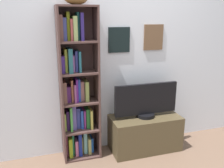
{
  "coord_description": "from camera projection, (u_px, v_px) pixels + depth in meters",
  "views": [
    {
      "loc": [
        -0.81,
        -1.65,
        1.63
      ],
      "look_at": [
        -0.04,
        0.85,
        0.9
      ],
      "focal_mm": 39.17,
      "sensor_mm": 36.0,
      "label": 1
    }
  ],
  "objects": [
    {
      "name": "back_wall",
      "position": [
        108.0,
        50.0,
        2.89
      ],
      "size": [
        4.8,
        0.08,
        2.49
      ],
      "color": "silver",
      "rests_on": "ground"
    },
    {
      "name": "bookshelf",
      "position": [
        77.0,
        90.0,
        2.77
      ],
      "size": [
        0.43,
        0.27,
        1.74
      ],
      "color": "#4A322E",
      "rests_on": "ground"
    },
    {
      "name": "tv_stand",
      "position": [
        145.0,
        133.0,
        3.06
      ],
      "size": [
        0.86,
        0.42,
        0.44
      ],
      "color": "#4A3E28",
      "rests_on": "ground"
    },
    {
      "name": "television",
      "position": [
        146.0,
        101.0,
        2.95
      ],
      "size": [
        0.79,
        0.22,
        0.42
      ],
      "color": "black",
      "rests_on": "tv_stand"
    }
  ]
}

